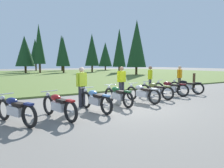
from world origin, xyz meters
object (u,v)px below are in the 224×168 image
rider_with_back_turned (180,77)px  rider_near_row_end (150,78)px  rider_in_hivis_vest (121,81)px  motorcycle_maroon (170,88)px  rider_checking_bike (82,84)px  motorcycle_black (186,86)px  motorcycle_british_green (118,95)px  motorcycle_navy (15,110)px  trail_marker_post (194,82)px  motorcycle_sky_blue (95,100)px  motorcycle_olive (155,90)px  motorcycle_red (59,105)px  motorcycle_silver (142,93)px

rider_with_back_turned → rider_near_row_end: same height
rider_in_hivis_vest → motorcycle_maroon: bearing=-9.6°
rider_checking_bike → motorcycle_black: bearing=3.3°
motorcycle_british_green → motorcycle_black: bearing=9.1°
motorcycle_navy → trail_marker_post: (11.44, 2.50, 0.14)m
motorcycle_black → rider_in_hivis_vest: 4.46m
motorcycle_navy → rider_checking_bike: rider_checking_bike is taller
rider_checking_bike → motorcycle_navy: bearing=-154.8°
rider_with_back_turned → rider_in_hivis_vest: (-4.93, -0.54, 0.00)m
motorcycle_sky_blue → rider_checking_bike: bearing=98.0°
motorcycle_navy → rider_near_row_end: (7.71, 2.76, 0.51)m
motorcycle_sky_blue → motorcycle_olive: size_ratio=1.02×
motorcycle_british_green → motorcycle_olive: same height
motorcycle_navy → motorcycle_black: same height
motorcycle_navy → motorcycle_red: bearing=-2.3°
trail_marker_post → rider_with_back_turned: bearing=176.2°
motorcycle_sky_blue → motorcycle_british_green: 1.43m
motorcycle_silver → rider_with_back_turned: rider_with_back_turned is taller
rider_with_back_turned → rider_checking_bike: bearing=-169.8°
motorcycle_red → motorcycle_british_green: 2.95m
motorcycle_red → trail_marker_post: bearing=14.1°
motorcycle_sky_blue → motorcycle_olive: same height
rider_near_row_end → trail_marker_post: 3.76m
motorcycle_british_green → rider_near_row_end: 4.13m
motorcycle_navy → rider_checking_bike: size_ratio=1.17×
rider_checking_bike → rider_in_hivis_vest: 2.64m
motorcycle_navy → motorcycle_black: 9.72m
motorcycle_british_green → motorcycle_maroon: size_ratio=1.08×
motorcycle_british_green → rider_in_hivis_vest: 1.73m
rider_with_back_turned → rider_in_hivis_vest: size_ratio=1.00×
rider_in_hivis_vest → trail_marker_post: size_ratio=1.44×
rider_with_back_turned → rider_in_hivis_vest: same height
motorcycle_british_green → rider_checking_bike: rider_checking_bike is taller
trail_marker_post → motorcycle_navy: bearing=-167.7°
motorcycle_olive → rider_checking_bike: (-4.08, 0.02, 0.51)m
rider_checking_bike → trail_marker_post: (8.78, 1.25, -0.37)m
motorcycle_silver → motorcycle_maroon: bearing=16.1°
rider_near_row_end → rider_in_hivis_vest: 2.64m
rider_with_back_turned → trail_marker_post: (1.35, -0.09, -0.37)m
motorcycle_navy → rider_checking_bike: 2.97m
motorcycle_british_green → motorcycle_maroon: 4.09m
motorcycle_olive → trail_marker_post: (4.70, 1.27, 0.14)m
motorcycle_red → motorcycle_sky_blue: 1.53m
motorcycle_olive → motorcycle_black: (2.84, 0.42, 0.00)m
motorcycle_olive → motorcycle_maroon: size_ratio=1.06×
motorcycle_british_green → rider_near_row_end: (3.58, 2.00, 0.51)m
rider_checking_bike → motorcycle_maroon: bearing=3.2°
motorcycle_british_green → rider_with_back_turned: bearing=17.0°
motorcycle_maroon → motorcycle_black: same height
rider_in_hivis_vest → motorcycle_british_green: bearing=-128.8°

